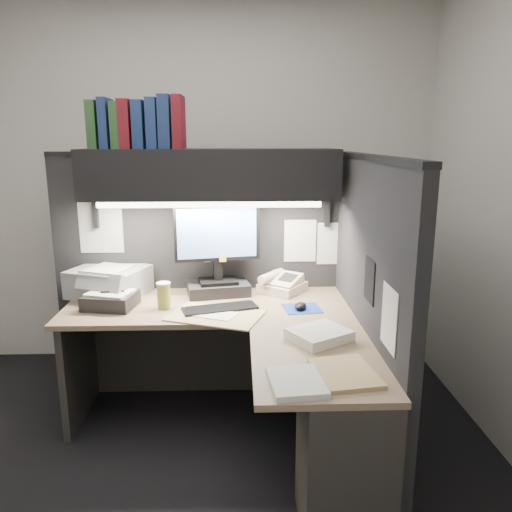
% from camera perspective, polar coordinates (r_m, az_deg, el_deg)
% --- Properties ---
extents(floor, '(3.50, 3.50, 0.00)m').
position_cam_1_polar(floor, '(2.90, -8.13, -22.97)').
color(floor, black).
rests_on(floor, ground).
extents(wall_back, '(3.50, 0.04, 2.70)m').
position_cam_1_polar(wall_back, '(3.85, -6.44, 7.83)').
color(wall_back, silver).
rests_on(wall_back, floor).
extents(wall_front, '(3.50, 0.04, 2.70)m').
position_cam_1_polar(wall_front, '(0.95, -20.52, -9.81)').
color(wall_front, silver).
rests_on(wall_front, floor).
extents(partition_back, '(1.90, 0.06, 1.60)m').
position_cam_1_polar(partition_back, '(3.39, -6.42, -2.37)').
color(partition_back, black).
rests_on(partition_back, floor).
extents(partition_right, '(0.06, 1.50, 1.60)m').
position_cam_1_polar(partition_right, '(2.75, 12.59, -6.36)').
color(partition_right, black).
rests_on(partition_right, floor).
extents(desk, '(1.70, 1.53, 0.73)m').
position_cam_1_polar(desk, '(2.65, 1.07, -15.29)').
color(desk, '#90745B').
rests_on(desk, floor).
extents(overhead_shelf, '(1.55, 0.34, 0.30)m').
position_cam_1_polar(overhead_shelf, '(3.09, -5.24, 9.33)').
color(overhead_shelf, black).
rests_on(overhead_shelf, partition_back).
extents(task_light_tube, '(1.32, 0.04, 0.04)m').
position_cam_1_polar(task_light_tube, '(2.96, -5.32, 5.87)').
color(task_light_tube, white).
rests_on(task_light_tube, overhead_shelf).
extents(monitor, '(0.54, 0.31, 0.58)m').
position_cam_1_polar(monitor, '(3.17, -4.39, -0.40)').
color(monitor, black).
rests_on(monitor, desk).
extents(keyboard, '(0.46, 0.26, 0.02)m').
position_cam_1_polar(keyboard, '(2.94, -4.14, -6.03)').
color(keyboard, black).
rests_on(keyboard, desk).
extents(mousepad, '(0.24, 0.22, 0.00)m').
position_cam_1_polar(mousepad, '(2.97, 5.28, -5.99)').
color(mousepad, navy).
rests_on(mousepad, desk).
extents(mouse, '(0.10, 0.12, 0.04)m').
position_cam_1_polar(mouse, '(2.95, 5.08, -5.70)').
color(mouse, black).
rests_on(mouse, mousepad).
extents(telephone, '(0.35, 0.35, 0.10)m').
position_cam_1_polar(telephone, '(3.27, 3.04, -3.28)').
color(telephone, beige).
rests_on(telephone, desk).
extents(coffee_cup, '(0.09, 0.09, 0.15)m').
position_cam_1_polar(coffee_cup, '(3.00, -10.50, -4.55)').
color(coffee_cup, '#C5C44F').
rests_on(coffee_cup, desk).
extents(printer, '(0.54, 0.50, 0.17)m').
position_cam_1_polar(printer, '(3.33, -16.44, -2.81)').
color(printer, '#949699').
rests_on(printer, desk).
extents(notebook_stack, '(0.32, 0.28, 0.09)m').
position_cam_1_polar(notebook_stack, '(3.10, -16.28, -4.89)').
color(notebook_stack, black).
rests_on(notebook_stack, desk).
extents(open_folder, '(0.59, 0.49, 0.01)m').
position_cam_1_polar(open_folder, '(2.85, -4.65, -6.80)').
color(open_folder, tan).
rests_on(open_folder, desk).
extents(paper_stack_a, '(0.35, 0.34, 0.05)m').
position_cam_1_polar(paper_stack_a, '(2.53, 7.23, -8.92)').
color(paper_stack_a, white).
rests_on(paper_stack_a, desk).
extents(paper_stack_b, '(0.24, 0.29, 0.03)m').
position_cam_1_polar(paper_stack_b, '(2.10, 4.62, -14.19)').
color(paper_stack_b, white).
rests_on(paper_stack_b, desk).
extents(manila_stack, '(0.29, 0.35, 0.02)m').
position_cam_1_polar(manila_stack, '(2.21, 10.12, -13.02)').
color(manila_stack, tan).
rests_on(manila_stack, desk).
extents(binder_row, '(0.55, 0.23, 0.31)m').
position_cam_1_polar(binder_row, '(3.14, -13.31, 14.48)').
color(binder_row, '#244824').
rests_on(binder_row, overhead_shelf).
extents(pinned_papers, '(1.76, 1.31, 0.51)m').
position_cam_1_polar(pinned_papers, '(2.96, 0.48, 0.49)').
color(pinned_papers, white).
rests_on(pinned_papers, partition_back).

